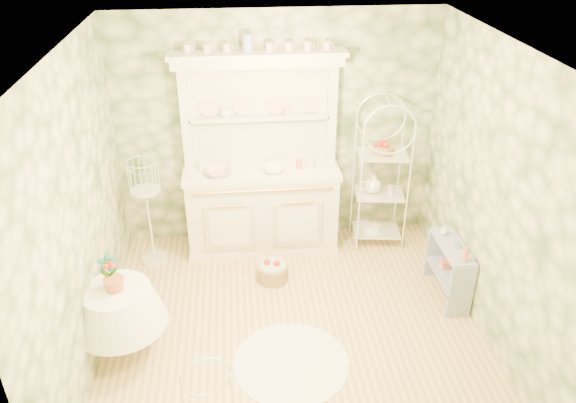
{
  "coord_description": "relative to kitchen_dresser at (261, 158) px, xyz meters",
  "views": [
    {
      "loc": [
        -0.46,
        -4.15,
        3.74
      ],
      "look_at": [
        0.0,
        0.5,
        1.15
      ],
      "focal_mm": 35.0,
      "sensor_mm": 36.0,
      "label": 1
    }
  ],
  "objects": [
    {
      "name": "round_table",
      "position": [
        -1.37,
        -1.66,
        -0.84
      ],
      "size": [
        0.67,
        0.67,
        0.61
      ],
      "primitive_type": "cylinder",
      "rotation": [
        0.0,
        0.0,
        0.22
      ],
      "color": "white",
      "rests_on": "floor"
    },
    {
      "name": "bakers_rack",
      "position": [
        1.37,
        -0.04,
        -0.26
      ],
      "size": [
        0.6,
        0.46,
        1.77
      ],
      "primitive_type": "cube",
      "rotation": [
        0.0,
        0.0,
        -0.13
      ],
      "color": "white",
      "rests_on": "floor"
    },
    {
      "name": "wall_left",
      "position": [
        -1.6,
        -1.52,
        0.21
      ],
      "size": [
        3.6,
        3.6,
        0.0
      ],
      "primitive_type": "plane",
      "color": "beige",
      "rests_on": "floor"
    },
    {
      "name": "wall_front",
      "position": [
        0.2,
        -3.32,
        0.21
      ],
      "size": [
        3.6,
        3.6,
        0.0
      ],
      "primitive_type": "plane",
      "color": "beige",
      "rests_on": "floor"
    },
    {
      "name": "bottle_blue",
      "position": [
        1.88,
        -1.18,
        -0.49
      ],
      "size": [
        0.05,
        0.05,
        0.1
      ],
      "primitive_type": "imported",
      "rotation": [
        0.0,
        0.0,
        -0.18
      ],
      "color": "#7694C3",
      "rests_on": "side_shelf"
    },
    {
      "name": "wall_right",
      "position": [
        2.0,
        -1.52,
        0.21
      ],
      "size": [
        3.6,
        3.6,
        0.0
      ],
      "primitive_type": "plane",
      "color": "beige",
      "rests_on": "floor"
    },
    {
      "name": "cup_right",
      "position": [
        0.31,
        0.16,
        0.47
      ],
      "size": [
        0.13,
        0.13,
        0.1
      ],
      "primitive_type": "imported",
      "rotation": [
        0.0,
        0.0,
        -0.33
      ],
      "color": "white",
      "rests_on": "kitchen_dresser"
    },
    {
      "name": "bottle_glass",
      "position": [
        1.84,
        -0.92,
        -0.5
      ],
      "size": [
        0.1,
        0.1,
        0.1
      ],
      "primitive_type": "imported",
      "rotation": [
        0.0,
        0.0,
        -0.25
      ],
      "color": "silver",
      "rests_on": "side_shelf"
    },
    {
      "name": "potted_geranium",
      "position": [
        -1.41,
        -1.62,
        -0.3
      ],
      "size": [
        0.19,
        0.15,
        0.33
      ],
      "primitive_type": "imported",
      "rotation": [
        0.0,
        0.0,
        0.17
      ],
      "color": "#3F7238",
      "rests_on": "round_table"
    },
    {
      "name": "birdcage_stand",
      "position": [
        -1.27,
        -0.19,
        -0.43
      ],
      "size": [
        0.36,
        0.36,
        1.42
      ],
      "primitive_type": "cube",
      "rotation": [
        0.0,
        0.0,
        0.06
      ],
      "color": "white",
      "rests_on": "floor"
    },
    {
      "name": "floor",
      "position": [
        0.2,
        -1.52,
        -1.15
      ],
      "size": [
        3.6,
        3.6,
        0.0
      ],
      "primitive_type": "plane",
      "color": "#D5B877",
      "rests_on": "ground"
    },
    {
      "name": "bowl_floral",
      "position": [
        -0.47,
        -0.09,
        -0.13
      ],
      "size": [
        0.33,
        0.33,
        0.07
      ],
      "primitive_type": "imported",
      "rotation": [
        0.0,
        0.0,
        0.17
      ],
      "color": "white",
      "rests_on": "kitchen_dresser"
    },
    {
      "name": "cup_left",
      "position": [
        -0.36,
        0.16,
        0.47
      ],
      "size": [
        0.13,
        0.13,
        0.09
      ],
      "primitive_type": "imported",
      "rotation": [
        0.0,
        0.0,
        0.09
      ],
      "color": "white",
      "rests_on": "kitchen_dresser"
    },
    {
      "name": "floor_basket",
      "position": [
        0.06,
        -0.69,
        -1.04
      ],
      "size": [
        0.38,
        0.38,
        0.22
      ],
      "primitive_type": "cylinder",
      "rotation": [
        0.0,
        0.0,
        0.14
      ],
      "color": "#97794A",
      "rests_on": "floor"
    },
    {
      "name": "ceiling",
      "position": [
        0.2,
        -1.52,
        1.56
      ],
      "size": [
        3.6,
        3.6,
        0.0
      ],
      "primitive_type": "plane",
      "color": "white",
      "rests_on": "floor"
    },
    {
      "name": "wall_back",
      "position": [
        0.2,
        0.28,
        0.21
      ],
      "size": [
        3.6,
        3.6,
        0.0
      ],
      "primitive_type": "plane",
      "color": "beige",
      "rests_on": "floor"
    },
    {
      "name": "bottle_amber",
      "position": [
        1.88,
        -1.4,
        -0.46
      ],
      "size": [
        0.08,
        0.08,
        0.16
      ],
      "primitive_type": "imported",
      "rotation": [
        0.0,
        0.0,
        0.4
      ],
      "color": "#C66945",
      "rests_on": "side_shelf"
    },
    {
      "name": "lace_rug",
      "position": [
        0.14,
        -1.96,
        -1.14
      ],
      "size": [
        1.34,
        1.34,
        0.01
      ],
      "primitive_type": "cylinder",
      "rotation": [
        0.0,
        0.0,
        -0.32
      ],
      "color": "white",
      "rests_on": "floor"
    },
    {
      "name": "kitchen_dresser",
      "position": [
        0.0,
        0.0,
        0.0
      ],
      "size": [
        1.87,
        0.61,
        2.29
      ],
      "primitive_type": "cube",
      "color": "silver",
      "rests_on": "floor"
    },
    {
      "name": "side_shelf",
      "position": [
        1.86,
        -1.13,
        -0.86
      ],
      "size": [
        0.29,
        0.68,
        0.57
      ],
      "primitive_type": "cube",
      "rotation": [
        0.0,
        0.0,
        -0.07
      ],
      "color": "#8D99B7",
      "rests_on": "floor"
    },
    {
      "name": "bowl_white",
      "position": [
        0.14,
        -0.08,
        -0.13
      ],
      "size": [
        0.26,
        0.26,
        0.07
      ],
      "primitive_type": "imported",
      "rotation": [
        0.0,
        0.0,
        -0.14
      ],
      "color": "white",
      "rests_on": "kitchen_dresser"
    }
  ]
}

